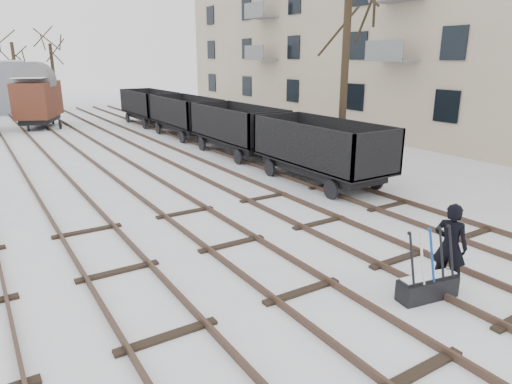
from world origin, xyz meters
TOP-DOWN VIEW (x-y plane):
  - ground at (0.00, 0.00)m, footprint 120.00×120.00m
  - tracks at (-0.00, 13.67)m, footprint 13.90×52.00m
  - apartment_block at (19.95, 14.00)m, footprint 10.12×45.00m
  - ground_frame at (2.02, -1.55)m, footprint 1.35×0.63m
  - worker at (2.77, -1.45)m, footprint 0.66×0.80m
  - freight_wagon_a at (6.00, 6.58)m, footprint 2.38×5.94m
  - freight_wagon_b at (6.00, 12.98)m, footprint 2.38×5.94m
  - freight_wagon_c at (6.00, 19.38)m, footprint 2.38×5.94m
  - freight_wagon_d at (6.00, 25.78)m, footprint 2.38×5.94m
  - box_van_wagon at (-1.00, 28.39)m, footprint 3.97×5.11m
  - tree_near at (7.47, 7.05)m, footprint 0.30×0.30m
  - tree_far_left at (-0.91, 41.41)m, footprint 0.30×0.30m
  - tree_far_right at (2.23, 41.06)m, footprint 0.30×0.30m

SIDE VIEW (x-z plane):
  - ground at x=0.00m, z-range 0.00..0.00m
  - tracks at x=0.00m, z-range -0.01..0.16m
  - ground_frame at x=2.02m, z-range -0.46..1.03m
  - freight_wagon_a at x=6.00m, z-range -0.29..2.14m
  - freight_wagon_b at x=6.00m, z-range -0.29..2.14m
  - freight_wagon_c at x=6.00m, z-range -0.29..2.14m
  - freight_wagon_d at x=6.00m, z-range -0.29..2.14m
  - worker at x=2.77m, z-range 0.00..1.89m
  - box_van_wagon at x=-1.00m, z-range 0.29..3.75m
  - tree_far_right at x=2.23m, z-range 0.00..5.95m
  - tree_far_left at x=-0.91m, z-range 0.00..6.04m
  - tree_near at x=7.47m, z-range 0.00..8.68m
  - apartment_block at x=19.95m, z-range 0.00..16.10m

